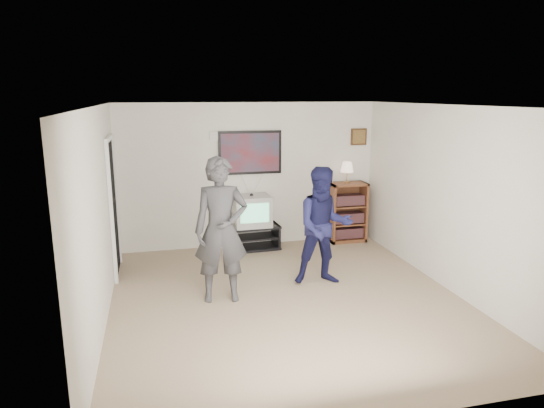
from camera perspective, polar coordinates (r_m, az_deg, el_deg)
name	(u,v)px	position (r m, az deg, el deg)	size (l,w,h in m)	color
room_shell	(281,202)	(6.39, 1.12, 0.28)	(4.51, 5.00, 2.51)	#7D684F
media_stand	(255,237)	(8.43, -2.07, -3.89)	(0.87, 0.52, 0.42)	black
crt_television	(252,211)	(8.30, -2.40, -0.79)	(0.62, 0.53, 0.53)	#ABAAA6
bookshelf	(347,212)	(8.89, 8.84, -0.96)	(0.66, 0.38, 1.08)	brown
table_lamp	(347,172)	(8.76, 8.81, 3.73)	(0.24, 0.24, 0.38)	#FCDDBF
person_tall	(221,230)	(6.22, -6.01, -3.07)	(0.69, 0.45, 1.88)	#38383B
person_short	(324,226)	(6.80, 6.12, -2.62)	(0.81, 0.63, 1.67)	#171740
controller_left	(217,206)	(6.31, -6.50, -0.27)	(0.03, 0.12, 0.03)	white
controller_right	(320,206)	(6.92, 5.67, -0.26)	(0.04, 0.13, 0.04)	white
poster	(250,153)	(8.37, -2.59, 6.05)	(1.10, 0.03, 0.75)	black
air_vent	(218,136)	(8.26, -6.40, 7.99)	(0.28, 0.02, 0.14)	white
small_picture	(359,137)	(8.95, 10.17, 7.79)	(0.30, 0.03, 0.30)	#391D12
doorway	(113,208)	(7.50, -18.21, -0.44)	(0.03, 0.85, 2.00)	black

